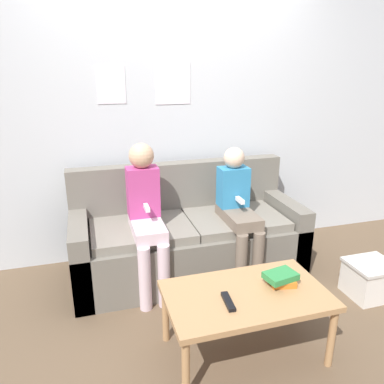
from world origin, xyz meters
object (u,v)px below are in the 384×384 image
Objects in this scene: coffee_table at (246,300)px; tv_remote at (228,301)px; couch at (187,238)px; storage_box at (370,279)px; person_left at (146,211)px; person_right at (238,208)px.

coffee_table is 5.56× the size of tv_remote.
storage_box is at bearing -31.56° from couch.
couch is at bearing 25.76° from person_left.
coffee_table is at bearing 29.23° from tv_remote.
person_right reaches higher than storage_box.
storage_box is at bearing -33.29° from person_right.
coffee_table is 0.94m from person_right.
couch is 5.50× the size of storage_box.
person_left reaches higher than tv_remote.
storage_box is at bearing 13.89° from coffee_table.
tv_remote is (-0.14, -0.06, 0.06)m from coffee_table.
coffee_table is at bearing -86.35° from couch.
person_left reaches higher than person_right.
tv_remote is at bearing -115.79° from person_right.
couch is at bearing 148.44° from storage_box.
tv_remote is at bearing -155.76° from coffee_table.
person_left is (-0.37, -0.18, 0.36)m from couch.
person_left is 6.69× the size of tv_remote.
tv_remote reaches higher than storage_box.
couch is 1.75× the size of person_right.
person_right is 1.04m from tv_remote.
person_right is at bearing 69.20° from tv_remote.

